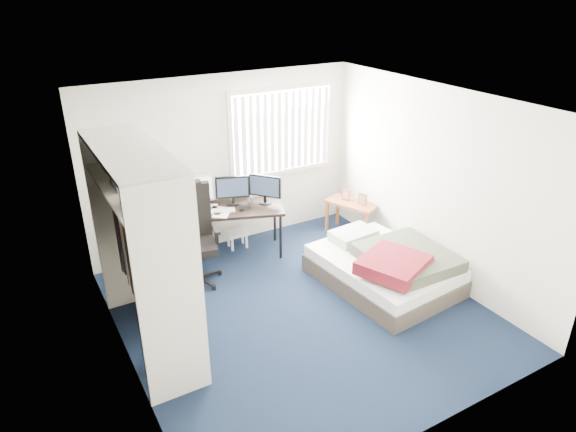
% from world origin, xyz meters
% --- Properties ---
extents(ground, '(4.20, 4.20, 0.00)m').
position_xyz_m(ground, '(0.00, 0.00, 0.00)').
color(ground, black).
rests_on(ground, ground).
extents(room_shell, '(4.20, 4.20, 4.20)m').
position_xyz_m(room_shell, '(0.00, 0.00, 1.51)').
color(room_shell, silver).
rests_on(room_shell, ground).
extents(window_assembly, '(1.72, 0.09, 1.32)m').
position_xyz_m(window_assembly, '(0.90, 2.04, 1.60)').
color(window_assembly, white).
rests_on(window_assembly, ground).
extents(closet, '(0.64, 1.84, 2.22)m').
position_xyz_m(closet, '(-1.67, 0.27, 1.35)').
color(closet, beige).
rests_on(closet, ground).
extents(desk, '(1.60, 1.14, 1.18)m').
position_xyz_m(desk, '(-0.10, 1.75, 0.75)').
color(desk, black).
rests_on(desk, ground).
extents(office_chair, '(0.75, 0.75, 1.32)m').
position_xyz_m(office_chair, '(-0.81, 1.33, 0.51)').
color(office_chair, black).
rests_on(office_chair, ground).
extents(footstool, '(0.32, 0.26, 0.25)m').
position_xyz_m(footstool, '(0.03, 1.85, 0.19)').
color(footstool, white).
rests_on(footstool, ground).
extents(nightstand, '(0.66, 0.87, 0.72)m').
position_xyz_m(nightstand, '(1.75, 1.37, 0.47)').
color(nightstand, brown).
rests_on(nightstand, ground).
extents(bed, '(1.46, 1.87, 0.59)m').
position_xyz_m(bed, '(1.26, -0.05, 0.26)').
color(bed, '#3E352C').
rests_on(bed, ground).
extents(pine_box, '(0.43, 0.37, 0.28)m').
position_xyz_m(pine_box, '(-1.65, -0.19, 0.14)').
color(pine_box, '#A07250').
rests_on(pine_box, ground).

